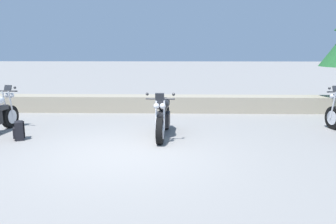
{
  "coord_description": "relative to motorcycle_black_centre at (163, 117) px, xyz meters",
  "views": [
    {
      "loc": [
        1.1,
        -6.52,
        2.09
      ],
      "look_at": [
        0.9,
        1.2,
        0.65
      ],
      "focal_mm": 35.08,
      "sensor_mm": 36.0,
      "label": 1
    }
  ],
  "objects": [
    {
      "name": "ground_plane",
      "position": [
        -0.76,
        -1.39,
        -0.49
      ],
      "size": [
        120.0,
        120.0,
        0.0
      ],
      "primitive_type": "plane",
      "color": "gray"
    },
    {
      "name": "stone_wall",
      "position": [
        -0.76,
        3.41,
        -0.21
      ],
      "size": [
        36.0,
        0.8,
        0.55
      ],
      "primitive_type": "cube",
      "color": "gray",
      "rests_on": "ground"
    },
    {
      "name": "motorcycle_black_centre",
      "position": [
        0.0,
        0.0,
        0.0
      ],
      "size": [
        0.67,
        2.07,
        1.18
      ],
      "color": "black",
      "rests_on": "ground"
    },
    {
      "name": "rider_backpack",
      "position": [
        -3.41,
        -0.42,
        -0.24
      ],
      "size": [
        0.33,
        0.35,
        0.47
      ],
      "color": "black",
      "rests_on": "ground"
    }
  ]
}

